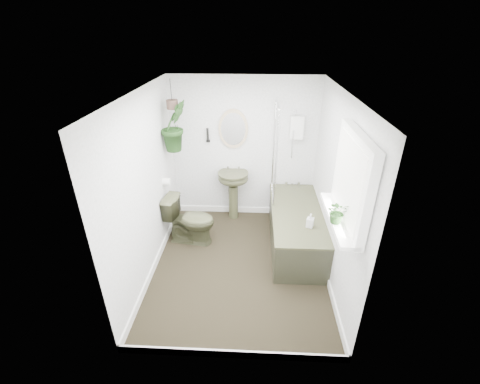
{
  "coord_description": "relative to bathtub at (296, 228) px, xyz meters",
  "views": [
    {
      "loc": [
        0.18,
        -3.44,
        2.94
      ],
      "look_at": [
        0.0,
        0.15,
        1.05
      ],
      "focal_mm": 24.0,
      "sensor_mm": 36.0,
      "label": 1
    }
  ],
  "objects": [
    {
      "name": "toilet",
      "position": [
        -1.56,
        0.03,
        0.08
      ],
      "size": [
        0.77,
        0.51,
        0.73
      ],
      "primitive_type": "imported",
      "rotation": [
        0.0,
        0.0,
        1.43
      ],
      "color": "#40422A",
      "rests_on": "floor"
    },
    {
      "name": "wall_front",
      "position": [
        -0.8,
        -1.91,
        0.86
      ],
      "size": [
        2.3,
        0.02,
        2.3
      ],
      "primitive_type": "cube",
      "color": "white",
      "rests_on": "ground"
    },
    {
      "name": "oval_mirror",
      "position": [
        -0.97,
        0.87,
        1.21
      ],
      "size": [
        0.46,
        0.03,
        0.62
      ],
      "primitive_type": "ellipsoid",
      "color": "tan",
      "rests_on": "wall_back"
    },
    {
      "name": "window_recess",
      "position": [
        0.29,
        -1.2,
        1.36
      ],
      "size": [
        0.08,
        1.0,
        0.9
      ],
      "primitive_type": "cube",
      "color": "white",
      "rests_on": "wall_right"
    },
    {
      "name": "ceiling",
      "position": [
        -0.8,
        -0.5,
        2.02
      ],
      "size": [
        2.3,
        2.8,
        0.02
      ],
      "primitive_type": "cube",
      "color": "white",
      "rests_on": "ground"
    },
    {
      "name": "hanging_pot",
      "position": [
        -1.77,
        0.45,
        1.67
      ],
      "size": [
        0.16,
        0.16,
        0.12
      ],
      "primitive_type": "cylinder",
      "color": "#49342B",
      "rests_on": "ceiling"
    },
    {
      "name": "wall_sconce",
      "position": [
        -1.37,
        0.86,
        1.11
      ],
      "size": [
        0.04,
        0.04,
        0.22
      ],
      "primitive_type": "cylinder",
      "color": "black",
      "rests_on": "wall_back"
    },
    {
      "name": "pedestal_sink",
      "position": [
        -0.97,
        0.73,
        0.13
      ],
      "size": [
        0.5,
        0.43,
        0.84
      ],
      "primitive_type": null,
      "rotation": [
        0.0,
        0.0,
        -0.03
      ],
      "color": "#40422A",
      "rests_on": "floor"
    },
    {
      "name": "shower_box",
      "position": [
        0.0,
        0.84,
        1.26
      ],
      "size": [
        0.2,
        0.1,
        0.35
      ],
      "primitive_type": "cube",
      "color": "white",
      "rests_on": "wall_back"
    },
    {
      "name": "window_sill",
      "position": [
        0.22,
        -1.2,
        0.94
      ],
      "size": [
        0.18,
        1.0,
        0.04
      ],
      "primitive_type": "cube",
      "color": "white",
      "rests_on": "wall_right"
    },
    {
      "name": "skirting",
      "position": [
        -0.8,
        -0.5,
        -0.24
      ],
      "size": [
        2.3,
        2.8,
        0.1
      ],
      "primitive_type": "cube",
      "color": "white",
      "rests_on": "floor"
    },
    {
      "name": "hanging_plant",
      "position": [
        -1.77,
        0.45,
        1.37
      ],
      "size": [
        0.51,
        0.51,
        0.72
      ],
      "primitive_type": "imported",
      "rotation": [
        0.0,
        0.0,
        0.78
      ],
      "color": "black",
      "rests_on": "ceiling"
    },
    {
      "name": "floor",
      "position": [
        -0.8,
        -0.5,
        -0.3
      ],
      "size": [
        2.3,
        2.8,
        0.02
      ],
      "primitive_type": "cube",
      "color": "black",
      "rests_on": "ground"
    },
    {
      "name": "bath_screen",
      "position": [
        -0.33,
        0.49,
        0.99
      ],
      "size": [
        0.04,
        0.72,
        1.4
      ],
      "primitive_type": null,
      "color": "silver",
      "rests_on": "bathtub"
    },
    {
      "name": "wall_right",
      "position": [
        0.36,
        -0.5,
        0.86
      ],
      "size": [
        0.02,
        2.8,
        2.3
      ],
      "primitive_type": "cube",
      "color": "white",
      "rests_on": "ground"
    },
    {
      "name": "wall_left",
      "position": [
        -1.96,
        -0.5,
        0.86
      ],
      "size": [
        0.02,
        2.8,
        2.3
      ],
      "primitive_type": "cube",
      "color": "white",
      "rests_on": "ground"
    },
    {
      "name": "window_blinds",
      "position": [
        0.24,
        -1.2,
        1.36
      ],
      "size": [
        0.01,
        0.86,
        0.76
      ],
      "primitive_type": "cube",
      "color": "white",
      "rests_on": "wall_right"
    },
    {
      "name": "toilet_roll_holder",
      "position": [
        -1.9,
        0.2,
        0.61
      ],
      "size": [
        0.11,
        0.11,
        0.11
      ],
      "primitive_type": "cylinder",
      "rotation": [
        0.0,
        1.57,
        0.0
      ],
      "color": "white",
      "rests_on": "wall_left"
    },
    {
      "name": "soap_bottle",
      "position": [
        0.12,
        -0.39,
        0.39
      ],
      "size": [
        0.11,
        0.11,
        0.19
      ],
      "primitive_type": "imported",
      "rotation": [
        0.0,
        0.0,
        -0.36
      ],
      "color": "black",
      "rests_on": "bathtub"
    },
    {
      "name": "sill_plant",
      "position": [
        0.17,
        -1.31,
        1.07
      ],
      "size": [
        0.22,
        0.19,
        0.23
      ],
      "primitive_type": "imported",
      "rotation": [
        0.0,
        0.0,
        -0.06
      ],
      "color": "black",
      "rests_on": "window_sill"
    },
    {
      "name": "bathtub",
      "position": [
        0.0,
        0.0,
        0.0
      ],
      "size": [
        0.72,
        1.72,
        0.58
      ],
      "primitive_type": null,
      "color": "#40422A",
      "rests_on": "floor"
    },
    {
      "name": "wall_back",
      "position": [
        -0.8,
        0.91,
        0.86
      ],
      "size": [
        2.3,
        0.02,
        2.3
      ],
      "primitive_type": "cube",
      "color": "white",
      "rests_on": "ground"
    }
  ]
}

